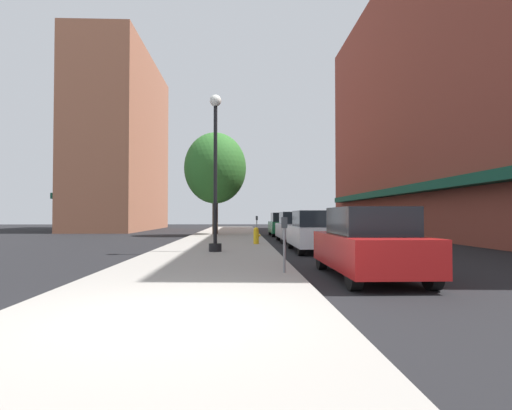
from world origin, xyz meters
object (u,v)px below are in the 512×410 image
object	(u,v)px
parking_meter_near	(257,223)
tree_near	(215,168)
fire_hydrant	(256,235)
car_red	(368,244)
car_white	(315,232)
parking_meter_far	(284,237)
car_silver	(295,227)
lamppost	(215,169)
car_green	(283,225)

from	to	relation	value
parking_meter_near	tree_near	world-z (taller)	tree_near
fire_hydrant	car_red	distance (m)	10.33
car_white	tree_near	bearing A→B (deg)	108.82
fire_hydrant	parking_meter_far	world-z (taller)	parking_meter_far
tree_near	car_silver	bearing A→B (deg)	-56.04
parking_meter_near	car_white	distance (m)	10.23
tree_near	car_red	size ratio (longest dim) A/B	1.70
lamppost	tree_near	world-z (taller)	tree_near
parking_meter_far	tree_near	distance (m)	20.71
lamppost	parking_meter_near	world-z (taller)	lamppost
lamppost	car_red	world-z (taller)	lamppost
parking_meter_near	fire_hydrant	bearing A→B (deg)	-92.43
car_white	car_silver	size ratio (longest dim) A/B	1.00
lamppost	car_green	world-z (taller)	lamppost
lamppost	fire_hydrant	distance (m)	5.18
car_white	car_green	world-z (taller)	same
fire_hydrant	parking_meter_near	distance (m)	7.07
fire_hydrant	parking_meter_near	bearing A→B (deg)	87.57
lamppost	fire_hydrant	size ratio (longest dim) A/B	7.47
parking_meter_far	car_white	world-z (taller)	car_white
car_white	car_silver	distance (m)	6.09
lamppost	parking_meter_far	bearing A→B (deg)	-71.01
tree_near	car_green	bearing A→B (deg)	-5.83
tree_near	car_white	xyz separation A→B (m)	(4.83, -13.26, -4.06)
parking_meter_far	car_white	size ratio (longest dim) A/B	0.30
fire_hydrant	car_silver	bearing A→B (deg)	54.01
car_white	car_silver	world-z (taller)	same
fire_hydrant	car_silver	xyz separation A→B (m)	(2.25, 3.10, 0.29)
lamppost	parking_meter_far	size ratio (longest dim) A/B	4.50
car_red	car_silver	distance (m)	13.18
lamppost	parking_meter_far	distance (m)	6.51
car_green	car_white	bearing A→B (deg)	-88.87
car_red	car_white	size ratio (longest dim) A/B	1.00
car_white	car_green	xyz separation A→B (m)	(0.00, 12.76, 0.00)
fire_hydrant	car_green	bearing A→B (deg)	77.03
car_green	tree_near	bearing A→B (deg)	175.30
parking_meter_far	car_red	size ratio (longest dim) A/B	0.30
tree_near	car_silver	distance (m)	9.54
fire_hydrant	car_red	world-z (taller)	car_red
parking_meter_near	car_silver	distance (m)	4.41
car_white	car_silver	bearing A→B (deg)	88.81
car_silver	parking_meter_near	bearing A→B (deg)	114.53
lamppost	car_green	distance (m)	14.61
parking_meter_far	car_green	xyz separation A→B (m)	(1.95, 19.64, -0.14)
car_green	parking_meter_near	bearing A→B (deg)	-124.53
tree_near	car_red	distance (m)	21.30
lamppost	car_red	distance (m)	7.55
lamppost	car_green	xyz separation A→B (m)	(3.94, 13.87, -2.39)
parking_meter_far	car_white	distance (m)	7.15
car_red	car_green	bearing A→B (deg)	89.19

